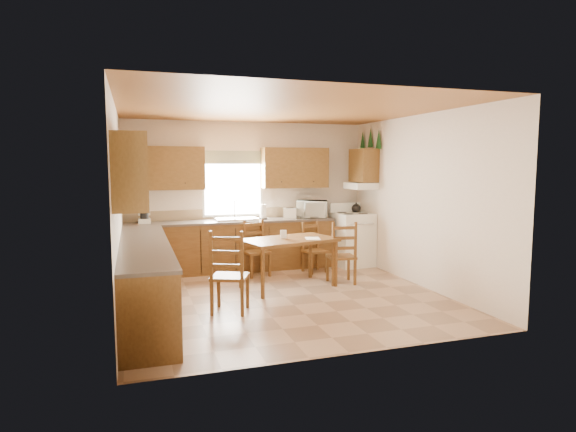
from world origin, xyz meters
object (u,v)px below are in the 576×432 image
object	(u,v)px
chair_near_left	(230,271)
chair_far_right	(315,248)
chair_far_left	(257,248)
chair_near_right	(341,252)
dining_table	(289,263)
stove	(352,240)
microwave	(312,209)

from	to	relation	value
chair_near_left	chair_far_right	world-z (taller)	chair_near_left
chair_far_left	chair_far_right	distance (m)	1.05
chair_near_right	chair_far_left	bearing A→B (deg)	-31.21
chair_near_right	chair_far_right	xyz separation A→B (m)	(-0.12, 0.88, -0.06)
chair_near_right	chair_far_left	size ratio (longest dim) A/B	1.06
chair_far_right	dining_table	bearing A→B (deg)	-143.07
stove	microwave	distance (m)	0.97
stove	chair_far_left	size ratio (longest dim) A/B	1.03
dining_table	chair_near_left	world-z (taller)	chair_near_left
microwave	chair_far_left	size ratio (longest dim) A/B	0.56
dining_table	chair_near_right	xyz separation A→B (m)	(0.89, -0.01, 0.12)
chair_near_left	chair_far_right	size ratio (longest dim) A/B	1.22
stove	chair_near_left	bearing A→B (deg)	-147.07
stove	chair_near_left	size ratio (longest dim) A/B	0.91
dining_table	chair_far_left	xyz separation A→B (m)	(-0.27, 0.92, 0.09)
microwave	dining_table	world-z (taller)	microwave
microwave	chair_near_right	world-z (taller)	microwave
microwave	chair_far_right	distance (m)	0.88
microwave	chair_near_left	xyz separation A→B (m)	(-2.05, -2.41, -0.54)
stove	chair_far_right	xyz separation A→B (m)	(-0.88, -0.31, -0.05)
chair_far_right	stove	bearing A→B (deg)	8.19
dining_table	chair_near_right	distance (m)	0.90
stove	dining_table	size ratio (longest dim) A/B	0.68
microwave	chair_far_left	bearing A→B (deg)	-135.13
stove	chair_near_right	distance (m)	1.42
chair_near_right	chair_far_right	distance (m)	0.89
microwave	chair_far_left	xyz separation A→B (m)	(-1.21, -0.53, -0.60)
chair_near_right	dining_table	bearing A→B (deg)	6.67
stove	chair_far_left	world-z (taller)	stove
microwave	stove	bearing A→B (deg)	1.29
stove	dining_table	xyz separation A→B (m)	(-1.66, -1.19, -0.11)
stove	chair_far_right	bearing A→B (deg)	-165.19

